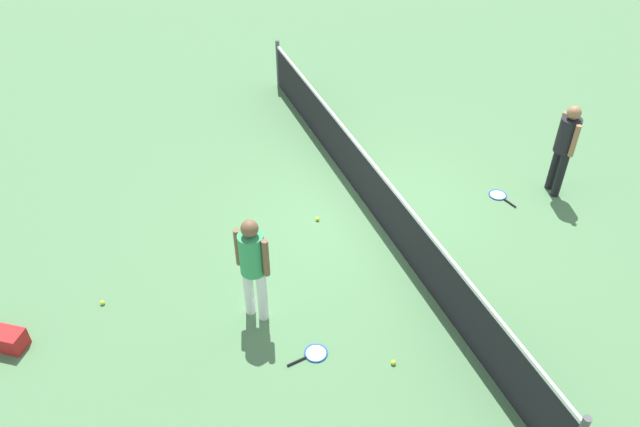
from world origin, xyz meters
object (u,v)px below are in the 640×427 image
(player_near_side, at_px, (253,262))
(tennis_ball_near_player, at_px, (317,219))
(player_far_side, at_px, (565,143))
(tennis_racket_far_player, at_px, (499,196))
(tennis_ball_by_net, at_px, (393,362))
(tennis_ball_midcourt, at_px, (102,303))
(tennis_racket_near_player, at_px, (314,354))

(player_near_side, xyz_separation_m, tennis_ball_near_player, (-1.64, 1.54, -0.98))
(player_far_side, distance_m, tennis_racket_far_player, 1.40)
(player_near_side, xyz_separation_m, tennis_ball_by_net, (1.47, 1.40, -0.98))
(tennis_ball_by_net, xyz_separation_m, tennis_ball_midcourt, (-2.46, -3.41, 0.00))
(player_near_side, bearing_deg, player_far_side, 98.89)
(tennis_ball_near_player, bearing_deg, player_far_side, 79.86)
(tennis_racket_far_player, height_order, tennis_ball_near_player, tennis_ball_near_player)
(tennis_racket_near_player, xyz_separation_m, tennis_ball_by_net, (0.52, 0.90, 0.02))
(player_near_side, height_order, tennis_racket_near_player, player_near_side)
(tennis_racket_near_player, relative_size, tennis_racket_far_player, 0.99)
(tennis_racket_near_player, xyz_separation_m, tennis_ball_near_player, (-2.59, 1.05, 0.02))
(player_far_side, height_order, tennis_racket_far_player, player_far_side)
(tennis_racket_near_player, relative_size, tennis_ball_midcourt, 9.10)
(player_far_side, relative_size, tennis_ball_by_net, 25.76)
(tennis_racket_far_player, relative_size, tennis_ball_near_player, 9.16)
(player_far_side, height_order, tennis_ball_by_net, player_far_side)
(tennis_racket_far_player, bearing_deg, tennis_racket_near_player, -64.25)
(player_near_side, xyz_separation_m, tennis_racket_near_player, (0.95, 0.49, -1.00))
(player_far_side, xyz_separation_m, tennis_racket_far_player, (-0.22, -0.95, -1.00))
(tennis_ball_by_net, bearing_deg, tennis_racket_near_player, -120.02)
(player_near_side, relative_size, tennis_racket_far_player, 2.81)
(tennis_racket_far_player, xyz_separation_m, tennis_ball_midcourt, (0.12, -6.77, 0.02))
(tennis_ball_by_net, bearing_deg, player_near_side, -136.40)
(tennis_racket_far_player, xyz_separation_m, tennis_ball_by_net, (2.58, -3.36, 0.02))
(tennis_ball_midcourt, bearing_deg, player_near_side, 63.76)
(tennis_racket_near_player, distance_m, tennis_ball_near_player, 2.79)
(tennis_ball_near_player, relative_size, tennis_ball_by_net, 1.00)
(player_far_side, distance_m, tennis_racket_near_player, 5.62)
(player_near_side, bearing_deg, tennis_racket_near_player, 27.59)
(player_near_side, bearing_deg, tennis_ball_by_net, 43.60)
(tennis_racket_far_player, bearing_deg, tennis_ball_midcourt, -89.01)
(tennis_racket_near_player, relative_size, tennis_ball_near_player, 9.10)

